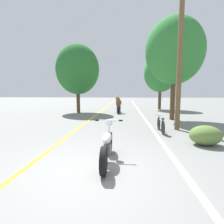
# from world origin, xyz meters

# --- Properties ---
(ground_plane) EXTENTS (120.00, 120.00, 0.00)m
(ground_plane) POSITION_xyz_m (0.00, 0.00, 0.00)
(ground_plane) COLOR slate
(lane_stripe_center) EXTENTS (0.14, 48.00, 0.01)m
(lane_stripe_center) POSITION_xyz_m (-1.70, 12.42, 0.00)
(lane_stripe_center) COLOR yellow
(lane_stripe_center) RESTS_ON ground
(lane_stripe_edge) EXTENTS (0.14, 48.00, 0.01)m
(lane_stripe_edge) POSITION_xyz_m (2.10, 12.42, 0.00)
(lane_stripe_edge) COLOR white
(lane_stripe_edge) RESTS_ON ground
(utility_pole) EXTENTS (1.10, 0.24, 7.22)m
(utility_pole) POSITION_xyz_m (3.31, 4.79, 3.70)
(utility_pole) COLOR brown
(utility_pole) RESTS_ON ground
(roadside_tree_right_near) EXTENTS (3.82, 3.44, 6.77)m
(roadside_tree_right_near) POSITION_xyz_m (3.91, 8.10, 4.56)
(roadside_tree_right_near) COLOR #513A23
(roadside_tree_right_near) RESTS_ON ground
(roadside_tree_right_far) EXTENTS (3.56, 3.21, 5.99)m
(roadside_tree_right_far) POSITION_xyz_m (4.47, 15.55, 3.92)
(roadside_tree_right_far) COLOR #513A23
(roadside_tree_right_far) RESTS_ON ground
(roadside_tree_left) EXTENTS (3.93, 3.53, 6.20)m
(roadside_tree_left) POSITION_xyz_m (-3.65, 11.90, 3.93)
(roadside_tree_left) COLOR #513A23
(roadside_tree_left) RESTS_ON ground
(roadside_bush) EXTENTS (1.10, 0.88, 0.70)m
(roadside_bush) POSITION_xyz_m (3.55, 2.23, 0.35)
(roadside_bush) COLOR #5B7A38
(roadside_bush) RESTS_ON ground
(motorcycle_foreground) EXTENTS (0.80, 2.06, 1.07)m
(motorcycle_foreground) POSITION_xyz_m (0.26, 0.47, 0.45)
(motorcycle_foreground) COLOR black
(motorcycle_foreground) RESTS_ON ground
(motorcycle_rider_lead) EXTENTS (0.50, 1.98, 1.40)m
(motorcycle_rider_lead) POSITION_xyz_m (0.12, 11.58, 0.53)
(motorcycle_rider_lead) COLOR black
(motorcycle_rider_lead) RESTS_ON ground
(motorcycle_rider_far) EXTENTS (0.50, 2.03, 1.40)m
(motorcycle_rider_far) POSITION_xyz_m (-0.49, 21.84, 0.53)
(motorcycle_rider_far) COLOR black
(motorcycle_rider_far) RESTS_ON ground
(bicycle_parked) EXTENTS (0.44, 1.63, 0.73)m
(bicycle_parked) POSITION_xyz_m (2.39, 4.19, 0.34)
(bicycle_parked) COLOR black
(bicycle_parked) RESTS_ON ground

